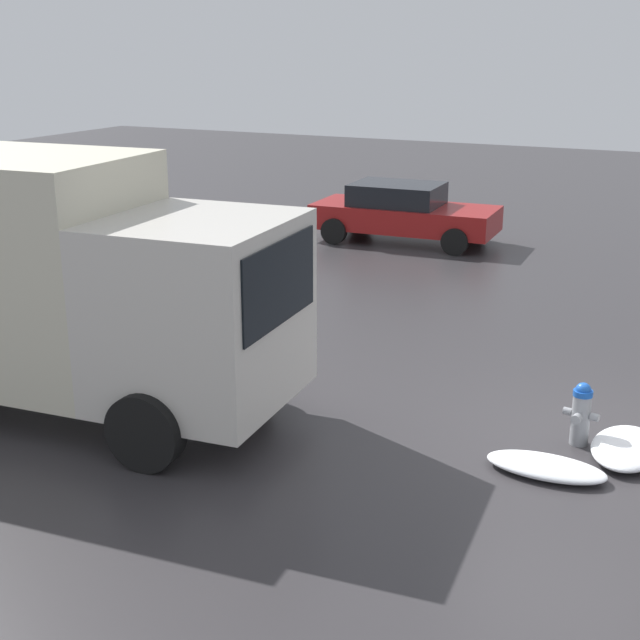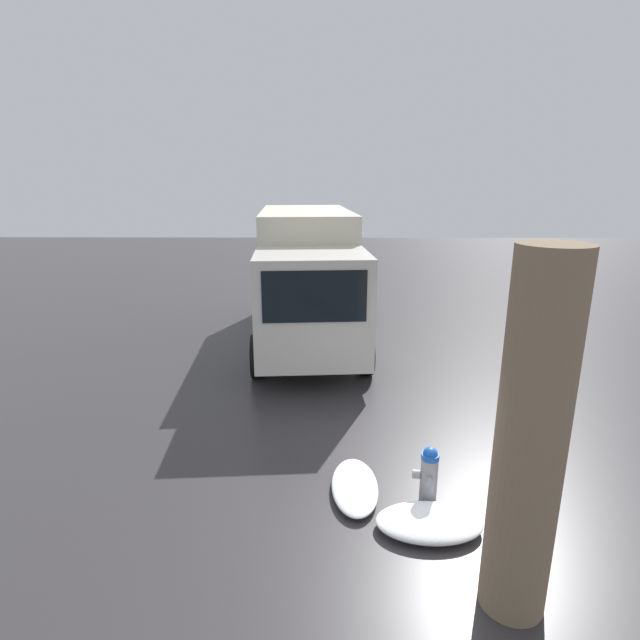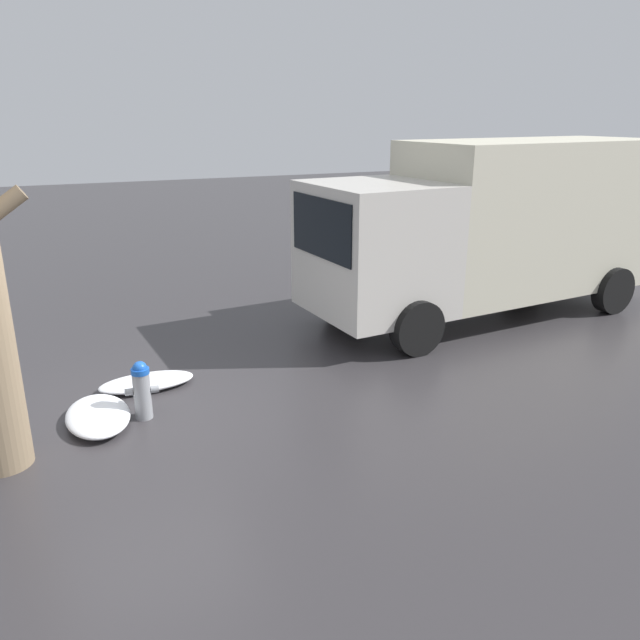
{
  "view_description": "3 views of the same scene",
  "coord_description": "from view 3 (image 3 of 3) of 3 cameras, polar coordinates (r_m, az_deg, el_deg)",
  "views": [
    {
      "loc": [
        -1.43,
        9.96,
        4.58
      ],
      "look_at": [
        3.3,
        0.2,
        1.14
      ],
      "focal_mm": 50.0,
      "sensor_mm": 36.0,
      "label": 1
    },
    {
      "loc": [
        -5.58,
        1.32,
        4.01
      ],
      "look_at": [
        3.75,
        1.44,
        1.37
      ],
      "focal_mm": 28.0,
      "sensor_mm": 36.0,
      "label": 2
    },
    {
      "loc": [
        -0.87,
        -7.46,
        3.7
      ],
      "look_at": [
        2.76,
        0.67,
        0.74
      ],
      "focal_mm": 35.0,
      "sensor_mm": 36.0,
      "label": 3
    }
  ],
  "objects": [
    {
      "name": "ground_plane",
      "position": [
        8.37,
        -15.74,
        -8.58
      ],
      "size": [
        60.0,
        60.0,
        0.0
      ],
      "primitive_type": "plane",
      "color": "#333033"
    },
    {
      "name": "snow_pile_curbside",
      "position": [
        8.37,
        -19.64,
        -8.24
      ],
      "size": [
        0.77,
        1.27,
        0.2
      ],
      "color": "white",
      "rests_on": "ground_plane"
    },
    {
      "name": "fire_hydrant",
      "position": [
        8.21,
        -15.98,
        -6.09
      ],
      "size": [
        0.43,
        0.33,
        0.77
      ],
      "rotation": [
        0.0,
        0.0,
        1.43
      ],
      "color": "gray",
      "rests_on": "ground_plane"
    },
    {
      "name": "snow_pile_by_hydrant",
      "position": [
        9.2,
        -15.56,
        -5.5
      ],
      "size": [
        1.32,
        0.62,
        0.16
      ],
      "color": "white",
      "rests_on": "ground_plane"
    },
    {
      "name": "delivery_truck",
      "position": [
        12.21,
        15.71,
        8.47
      ],
      "size": [
        7.22,
        2.95,
        3.23
      ],
      "rotation": [
        0.0,
        0.0,
        1.65
      ],
      "color": "beige",
      "rests_on": "ground_plane"
    },
    {
      "name": "pedestrian",
      "position": [
        11.22,
        8.06,
        3.74
      ],
      "size": [
        0.36,
        0.36,
        1.64
      ],
      "rotation": [
        0.0,
        0.0,
        4.85
      ],
      "color": "#23232D",
      "rests_on": "ground_plane"
    }
  ]
}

